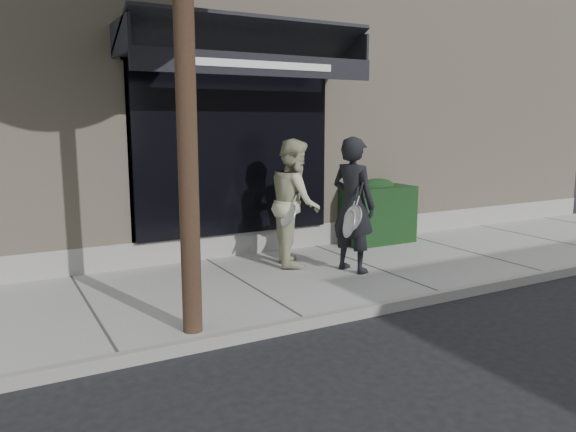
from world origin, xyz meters
TOP-DOWN VIEW (x-y plane):
  - ground at (0.00, 0.00)m, footprint 80.00×80.00m
  - sidewalk at (0.00, 0.00)m, footprint 20.00×3.00m
  - curb at (0.00, -1.55)m, footprint 20.00×0.10m
  - building_facade at (-0.01, 4.96)m, footprint 14.30×8.04m
  - hedge at (1.10, 1.25)m, footprint 1.30×0.70m
  - pedestrian_front at (-0.40, -0.16)m, footprint 0.75×0.93m
  - pedestrian_back at (-0.92, 0.60)m, footprint 0.99×1.11m

SIDE VIEW (x-z plane):
  - ground at x=0.00m, z-range 0.00..0.00m
  - sidewalk at x=0.00m, z-range 0.00..0.12m
  - curb at x=0.00m, z-range 0.00..0.14m
  - hedge at x=1.10m, z-range 0.09..1.23m
  - pedestrian_back at x=-0.92m, z-range 0.12..2.00m
  - pedestrian_front at x=-0.40m, z-range 0.12..2.04m
  - building_facade at x=-0.01m, z-range -0.08..5.56m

